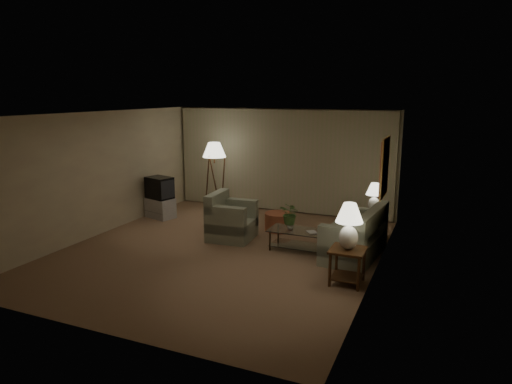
% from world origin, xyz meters
% --- Properties ---
extents(ground, '(7.00, 7.00, 0.00)m').
position_xyz_m(ground, '(0.00, 0.00, 0.00)').
color(ground, '#836448').
rests_on(ground, ground).
extents(room_shell, '(6.04, 7.02, 2.72)m').
position_xyz_m(room_shell, '(0.02, 1.51, 1.75)').
color(room_shell, beige).
rests_on(room_shell, ground).
extents(sofa, '(1.89, 1.22, 0.76)m').
position_xyz_m(sofa, '(2.50, 0.70, 0.38)').
color(sofa, gray).
rests_on(sofa, ground).
extents(armchair, '(1.06, 1.02, 0.79)m').
position_xyz_m(armchair, '(-0.14, 0.75, 0.39)').
color(armchair, gray).
rests_on(armchair, ground).
extents(side_table_near, '(0.56, 0.56, 0.60)m').
position_xyz_m(side_table_near, '(2.65, -0.65, 0.41)').
color(side_table_near, '#34200E').
rests_on(side_table_near, ground).
extents(side_table_far, '(0.50, 0.42, 0.60)m').
position_xyz_m(side_table_far, '(2.65, 1.95, 0.40)').
color(side_table_far, '#34200E').
rests_on(side_table_far, ground).
extents(table_lamp_near, '(0.45, 0.45, 0.77)m').
position_xyz_m(table_lamp_near, '(2.65, -0.65, 1.05)').
color(table_lamp_near, white).
rests_on(table_lamp_near, side_table_near).
extents(table_lamp_far, '(0.36, 0.36, 0.62)m').
position_xyz_m(table_lamp_far, '(2.65, 1.95, 0.97)').
color(table_lamp_far, white).
rests_on(table_lamp_far, side_table_far).
extents(coffee_table, '(1.13, 0.62, 0.41)m').
position_xyz_m(coffee_table, '(1.39, 0.60, 0.28)').
color(coffee_table, silver).
rests_on(coffee_table, ground).
extents(tv_cabinet, '(0.96, 0.83, 0.50)m').
position_xyz_m(tv_cabinet, '(-2.55, 1.57, 0.25)').
color(tv_cabinet, '#B4B4B7').
rests_on(tv_cabinet, ground).
extents(crt_tv, '(0.87, 0.78, 0.54)m').
position_xyz_m(crt_tv, '(-2.55, 1.57, 0.77)').
color(crt_tv, black).
rests_on(crt_tv, tv_cabinet).
extents(floor_lamp, '(0.60, 0.60, 1.85)m').
position_xyz_m(floor_lamp, '(-1.51, 2.55, 0.97)').
color(floor_lamp, '#34200E').
rests_on(floor_lamp, ground).
extents(ottoman, '(0.75, 0.75, 0.41)m').
position_xyz_m(ottoman, '(0.58, 1.70, 0.21)').
color(ottoman, '#AF523B').
rests_on(ottoman, ground).
extents(vase, '(0.14, 0.14, 0.13)m').
position_xyz_m(vase, '(1.24, 0.60, 0.48)').
color(vase, white).
rests_on(vase, coffee_table).
extents(flowers, '(0.50, 0.47, 0.45)m').
position_xyz_m(flowers, '(1.24, 0.60, 0.77)').
color(flowers, '#457031').
rests_on(flowers, vase).
extents(book, '(0.27, 0.28, 0.02)m').
position_xyz_m(book, '(1.64, 0.50, 0.42)').
color(book, olive).
rests_on(book, coffee_table).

